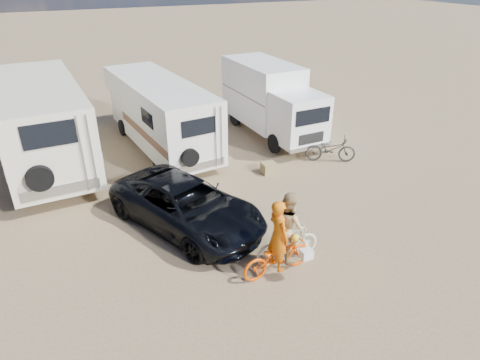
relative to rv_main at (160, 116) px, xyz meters
name	(u,v)px	position (x,y,z in m)	size (l,w,h in m)	color
ground	(245,231)	(0.43, -7.08, -1.38)	(140.00, 140.00, 0.00)	#8E7655
rv_main	(160,116)	(0.00, 0.00, 0.00)	(2.22, 7.32, 2.76)	white
rv_left	(44,126)	(-4.30, 0.08, 0.19)	(2.67, 7.62, 3.14)	beige
box_truck	(272,101)	(4.83, -0.65, 0.14)	(2.04, 6.00, 3.05)	white
dark_suv	(187,205)	(-0.96, -6.08, -0.69)	(2.30, 4.99, 1.39)	black
bike_man	(277,256)	(0.36, -9.03, -0.88)	(0.66, 1.89, 0.99)	#DF4400
bike_woman	(288,244)	(0.83, -8.73, -0.85)	(0.50, 1.77, 1.06)	beige
rider_man	(278,241)	(0.36, -9.03, -0.44)	(0.68, 0.45, 1.87)	#D3600B
rider_woman	(289,231)	(0.83, -8.73, -0.47)	(0.88, 0.69, 1.82)	tan
bike_parked	(330,149)	(5.51, -4.13, -0.88)	(0.67, 1.92, 1.01)	#272A27
cooler	(177,167)	(-0.18, -2.59, -1.16)	(0.55, 0.40, 0.44)	navy
crate	(269,168)	(2.86, -4.02, -1.18)	(0.49, 0.49, 0.39)	olive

